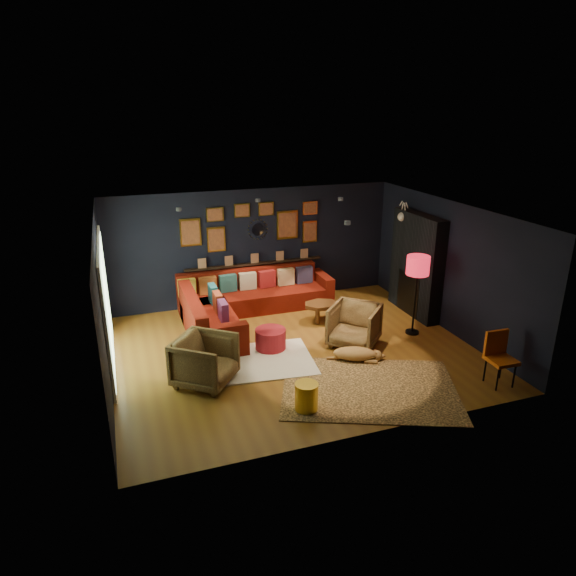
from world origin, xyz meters
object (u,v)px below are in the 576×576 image
object	(u,v)px
gold_stool	(306,397)
armchair_right	(354,324)
dog	(355,351)
orange_chair	(499,353)
coffee_table	(321,307)
armchair_left	(205,358)
floor_lamp	(418,269)
pouf	(271,339)
sectional	(239,305)

from	to	relation	value
gold_stool	armchair_right	bearing A→B (deg)	46.91
gold_stool	dog	xyz separation A→B (m)	(1.39, 1.18, -0.04)
armchair_right	dog	size ratio (longest dim) A/B	0.84
armchair_right	orange_chair	bearing A→B (deg)	-7.69
coffee_table	armchair_left	xyz separation A→B (m)	(-2.78, -1.74, 0.12)
coffee_table	armchair_left	world-z (taller)	armchair_left
armchair_left	floor_lamp	xyz separation A→B (m)	(4.28, 0.58, 0.90)
pouf	armchair_left	world-z (taller)	armchair_left
coffee_table	sectional	bearing A→B (deg)	156.65
floor_lamp	armchair_left	bearing A→B (deg)	-172.29
pouf	dog	bearing A→B (deg)	-35.72
gold_stool	orange_chair	world-z (taller)	orange_chair
coffee_table	orange_chair	size ratio (longest dim) A/B	0.89
gold_stool	floor_lamp	world-z (taller)	floor_lamp
coffee_table	pouf	distance (m)	1.68
sectional	pouf	distance (m)	1.63
gold_stool	dog	bearing A→B (deg)	40.30
armchair_left	armchair_right	bearing A→B (deg)	-42.57
pouf	gold_stool	distance (m)	2.11
coffee_table	gold_stool	bearing A→B (deg)	-116.43
armchair_left	gold_stool	bearing A→B (deg)	-96.79
sectional	armchair_left	bearing A→B (deg)	-115.62
sectional	orange_chair	size ratio (longest dim) A/B	3.81
armchair_left	sectional	bearing A→B (deg)	12.41
pouf	dog	size ratio (longest dim) A/B	0.54
armchair_left	dog	size ratio (longest dim) A/B	0.85
gold_stool	dog	distance (m)	1.82
armchair_right	gold_stool	world-z (taller)	armchair_right
pouf	orange_chair	world-z (taller)	orange_chair
sectional	pouf	bearing A→B (deg)	-82.63
sectional	floor_lamp	bearing A→B (deg)	-30.83
armchair_left	armchair_right	xyz separation A→B (m)	(2.93, 0.48, -0.01)
armchair_left	orange_chair	xyz separation A→B (m)	(4.54, -1.54, 0.08)
gold_stool	dog	world-z (taller)	gold_stool
coffee_table	pouf	world-z (taller)	coffee_table
gold_stool	orange_chair	distance (m)	3.28
sectional	armchair_left	size ratio (longest dim) A/B	3.77
coffee_table	orange_chair	distance (m)	3.73
sectional	floor_lamp	xyz separation A→B (m)	(3.11, -1.86, 1.03)
armchair_left	armchair_right	world-z (taller)	armchair_left
pouf	floor_lamp	xyz separation A→B (m)	(2.91, -0.25, 1.14)
armchair_left	orange_chair	world-z (taller)	armchair_left
coffee_table	orange_chair	xyz separation A→B (m)	(1.75, -3.29, 0.20)
coffee_table	dog	size ratio (longest dim) A/B	0.75
sectional	floor_lamp	world-z (taller)	floor_lamp
coffee_table	armchair_right	distance (m)	1.27
sectional	dog	distance (m)	2.95
pouf	gold_stool	size ratio (longest dim) A/B	1.30
sectional	gold_stool	distance (m)	3.72
floor_lamp	armchair_right	bearing A→B (deg)	-175.98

